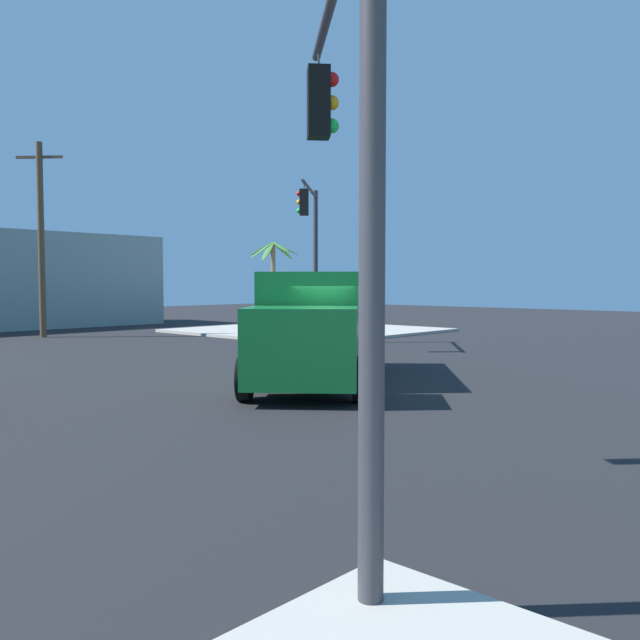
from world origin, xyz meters
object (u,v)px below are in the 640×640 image
Objects in this scene: traffic_light_primary at (312,240)px; palm_tree_far at (273,266)px; traffic_light_secondary at (347,133)px; utility_pole at (41,237)px; delivery_truck at (313,325)px.

palm_tree_far is at bearing 55.07° from traffic_light_primary.
palm_tree_far is (20.78, 23.14, -0.54)m from traffic_light_secondary.
utility_pole reaches higher than traffic_light_secondary.
traffic_light_secondary is (-7.74, -7.75, 2.54)m from delivery_truck.
utility_pole is at bearing 85.72° from delivery_truck.
utility_pole reaches higher than palm_tree_far.
traffic_light_secondary is at bearing -135.60° from traffic_light_primary.
traffic_light_primary is 1.08× the size of traffic_light_secondary.
utility_pole is (-5.48, 12.25, 0.40)m from traffic_light_primary.
delivery_truck is at bearing 45.03° from traffic_light_secondary.
traffic_light_secondary is 1.23× the size of palm_tree_far.
palm_tree_far is (13.04, 15.39, 2.00)m from delivery_truck.
palm_tree_far is at bearing 48.07° from traffic_light_secondary.
utility_pole is (1.41, 18.83, 3.22)m from delivery_truck.
delivery_truck is 19.15m from utility_pole.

